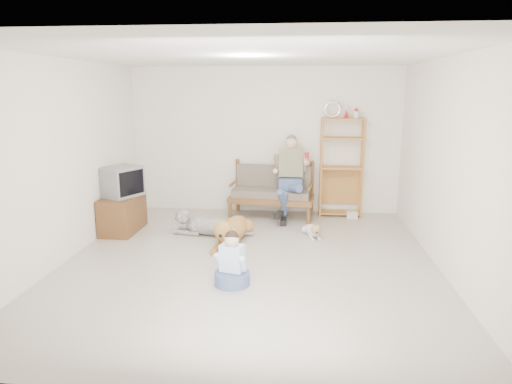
# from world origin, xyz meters

# --- Properties ---
(floor) EXTENTS (5.50, 5.50, 0.00)m
(floor) POSITION_xyz_m (0.00, 0.00, 0.00)
(floor) COLOR beige
(floor) RESTS_ON ground
(ceiling) EXTENTS (5.50, 5.50, 0.00)m
(ceiling) POSITION_xyz_m (0.00, 0.00, 2.70)
(ceiling) COLOR white
(ceiling) RESTS_ON ground
(wall_back) EXTENTS (5.00, 0.00, 5.00)m
(wall_back) POSITION_xyz_m (0.00, 2.75, 1.35)
(wall_back) COLOR silver
(wall_back) RESTS_ON ground
(wall_front) EXTENTS (5.00, 0.00, 5.00)m
(wall_front) POSITION_xyz_m (0.00, -2.75, 1.35)
(wall_front) COLOR silver
(wall_front) RESTS_ON ground
(wall_left) EXTENTS (0.00, 5.50, 5.50)m
(wall_left) POSITION_xyz_m (-2.50, 0.00, 1.35)
(wall_left) COLOR silver
(wall_left) RESTS_ON ground
(wall_right) EXTENTS (0.00, 5.50, 5.50)m
(wall_right) POSITION_xyz_m (2.50, 0.00, 1.35)
(wall_right) COLOR silver
(wall_right) RESTS_ON ground
(loveseat) EXTENTS (1.56, 0.84, 0.95)m
(loveseat) POSITION_xyz_m (0.16, 2.36, 0.49)
(loveseat) COLOR brown
(loveseat) RESTS_ON ground
(man) EXTENTS (0.57, 0.81, 1.32)m
(man) POSITION_xyz_m (0.48, 2.13, 0.69)
(man) COLOR #526396
(man) RESTS_ON loveseat
(etagere) EXTENTS (0.80, 0.35, 2.09)m
(etagere) POSITION_xyz_m (1.42, 2.55, 0.92)
(etagere) COLOR #C4893D
(etagere) RESTS_ON ground
(book_stack) EXTENTS (0.20, 0.14, 0.12)m
(book_stack) POSITION_xyz_m (1.63, 2.36, 0.06)
(book_stack) COLOR silver
(book_stack) RESTS_ON ground
(tv_stand) EXTENTS (0.52, 0.91, 0.60)m
(tv_stand) POSITION_xyz_m (-2.23, 1.22, 0.30)
(tv_stand) COLOR brown
(tv_stand) RESTS_ON ground
(crt_tv) EXTENTS (0.68, 0.73, 0.48)m
(crt_tv) POSITION_xyz_m (-2.19, 1.21, 0.84)
(crt_tv) COLOR slate
(crt_tv) RESTS_ON tv_stand
(wall_outlet) EXTENTS (0.12, 0.02, 0.08)m
(wall_outlet) POSITION_xyz_m (-1.25, 2.73, 0.30)
(wall_outlet) COLOR white
(wall_outlet) RESTS_ON ground
(golden_retriever) EXTENTS (0.50, 1.56, 0.47)m
(golden_retriever) POSITION_xyz_m (-0.36, 0.82, 0.19)
(golden_retriever) COLOR #B6783F
(golden_retriever) RESTS_ON ground
(shaggy_dog) EXTENTS (1.36, 0.42, 0.40)m
(shaggy_dog) POSITION_xyz_m (-0.82, 1.15, 0.16)
(shaggy_dog) COLOR silver
(shaggy_dog) RESTS_ON ground
(terrier) EXTENTS (0.28, 0.63, 0.24)m
(terrier) POSITION_xyz_m (0.89, 1.22, 0.10)
(terrier) COLOR white
(terrier) RESTS_ON ground
(child) EXTENTS (0.43, 0.43, 0.67)m
(child) POSITION_xyz_m (-0.13, -0.70, 0.24)
(child) COLOR #526396
(child) RESTS_ON ground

